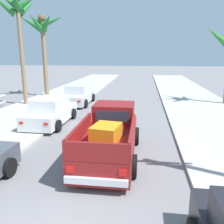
# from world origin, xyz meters

# --- Properties ---
(sidewalk_left) EXTENTS (5.29, 60.00, 0.12)m
(sidewalk_left) POSITION_xyz_m (-5.82, 12.00, 0.06)
(sidewalk_left) COLOR #B2AFA8
(sidewalk_left) RESTS_ON ground
(sidewalk_right) EXTENTS (5.29, 60.00, 0.12)m
(sidewalk_right) POSITION_xyz_m (5.82, 12.00, 0.06)
(sidewalk_right) COLOR #B2AFA8
(sidewalk_right) RESTS_ON ground
(curb_left) EXTENTS (0.16, 60.00, 0.10)m
(curb_left) POSITION_xyz_m (-4.57, 12.00, 0.05)
(curb_left) COLOR silver
(curb_left) RESTS_ON ground
(curb_right) EXTENTS (0.16, 60.00, 0.10)m
(curb_right) POSITION_xyz_m (4.57, 12.00, 0.05)
(curb_right) COLOR silver
(curb_right) RESTS_ON ground
(pickup_truck) EXTENTS (2.24, 5.22, 1.80)m
(pickup_truck) POSITION_xyz_m (0.38, 5.64, 0.79)
(pickup_truck) COLOR maroon
(pickup_truck) RESTS_ON ground
(car_right_near) EXTENTS (2.03, 4.26, 1.54)m
(car_right_near) POSITION_xyz_m (-3.56, 15.06, 0.71)
(car_right_near) COLOR silver
(car_right_near) RESTS_ON ground
(car_right_mid) EXTENTS (2.06, 4.28, 1.54)m
(car_right_mid) POSITION_xyz_m (-3.58, 9.39, 0.71)
(car_right_mid) COLOR silver
(car_right_mid) RESTS_ON ground
(palm_tree_right_mid) EXTENTS (3.77, 3.87, 7.35)m
(palm_tree_right_mid) POSITION_xyz_m (-7.50, 18.12, 6.05)
(palm_tree_right_mid) COLOR #846B4C
(palm_tree_right_mid) RESTS_ON ground
(palm_tree_right_back) EXTENTS (3.18, 3.58, 8.15)m
(palm_tree_right_back) POSITION_xyz_m (-7.64, 14.22, 6.76)
(palm_tree_right_back) COLOR #846B4C
(palm_tree_right_back) RESTS_ON ground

